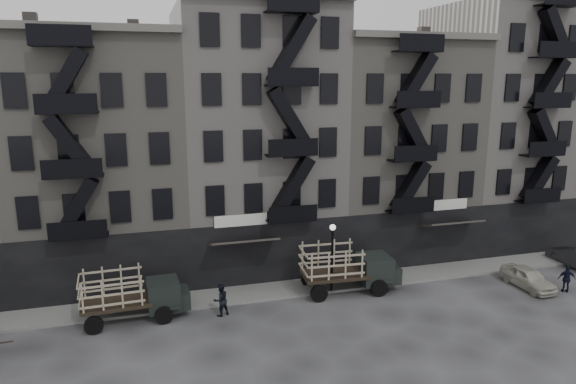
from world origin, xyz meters
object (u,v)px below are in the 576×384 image
object	(u,v)px
stake_truck_west	(131,292)
pedestrian_mid	(221,300)
car_east	(528,278)
policeman	(567,279)
stake_truck_east	(347,265)

from	to	relation	value
stake_truck_west	pedestrian_mid	distance (m)	4.72
stake_truck_west	car_east	world-z (taller)	stake_truck_west
car_east	policeman	distance (m)	2.12
stake_truck_west	pedestrian_mid	world-z (taller)	stake_truck_west
car_east	pedestrian_mid	world-z (taller)	pedestrian_mid
stake_truck_west	car_east	distance (m)	23.46
car_east	policeman	size ratio (longest dim) A/B	2.23
stake_truck_west	stake_truck_east	size ratio (longest dim) A/B	0.93
stake_truck_east	pedestrian_mid	size ratio (longest dim) A/B	3.33
car_east	policeman	xyz separation A→B (m)	(1.74, -1.19, 0.20)
car_east	stake_truck_west	bearing A→B (deg)	172.59
stake_truck_west	policeman	distance (m)	25.32
pedestrian_mid	policeman	world-z (taller)	pedestrian_mid
stake_truck_west	stake_truck_east	world-z (taller)	stake_truck_east
stake_truck_east	pedestrian_mid	distance (m)	7.95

